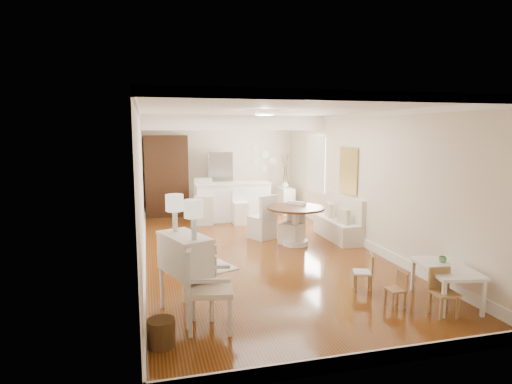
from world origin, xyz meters
name	(u,v)px	position (x,y,z in m)	size (l,w,h in m)	color
room	(256,153)	(0.04, 0.32, 1.98)	(9.00, 9.04, 2.82)	brown
secretary_bureau	(185,275)	(-1.70, -2.72, 0.55)	(0.85, 0.87, 1.09)	white
gustavian_armchair	(210,287)	(-1.44, -3.18, 0.52)	(0.60, 0.60, 1.04)	beige
wicker_basket	(161,333)	(-2.05, -3.50, 0.16)	(0.32, 0.32, 0.32)	#482F16
kids_table	(446,285)	(1.90, -3.24, 0.27)	(0.64, 1.07, 0.53)	white
kids_chair_a	(396,289)	(1.15, -3.17, 0.25)	(0.24, 0.24, 0.50)	#A17349
kids_chair_b	(363,272)	(1.01, -2.50, 0.29)	(0.28, 0.28, 0.58)	#A27E49
kids_chair_c	(445,292)	(1.60, -3.60, 0.32)	(0.31, 0.31, 0.64)	#A57D4B
banquette	(338,218)	(1.99, 0.50, 0.49)	(0.52, 1.60, 0.98)	silver
dining_table	(295,226)	(0.89, 0.24, 0.41)	(1.21, 1.21, 0.83)	#4F2D19
slip_chair_near	(292,223)	(0.86, 0.37, 0.45)	(0.43, 0.45, 0.90)	white
slip_chair_far	(262,216)	(0.35, 0.98, 0.50)	(0.48, 0.50, 1.01)	silver
breakfast_counter	(233,201)	(0.10, 3.10, 0.52)	(2.05, 0.65, 1.03)	white
bar_stool_left	(204,202)	(-0.73, 2.81, 0.60)	(0.48, 0.48, 1.19)	silver
bar_stool_right	(240,207)	(0.19, 2.51, 0.47)	(0.38, 0.38, 0.94)	white
pantry_cabinet	(166,176)	(-1.60, 4.18, 1.15)	(1.20, 0.60, 2.30)	#381E11
fridge	(232,183)	(0.30, 4.15, 0.90)	(0.75, 0.65, 1.80)	silver
sideboard	(285,200)	(1.81, 3.73, 0.38)	(0.35, 0.79, 0.76)	white
pencil_cup	(443,259)	(1.97, -3.05, 0.58)	(0.11, 0.11, 0.09)	#59995E
branch_vase	(285,184)	(1.80, 3.70, 0.87)	(0.21, 0.21, 0.22)	white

